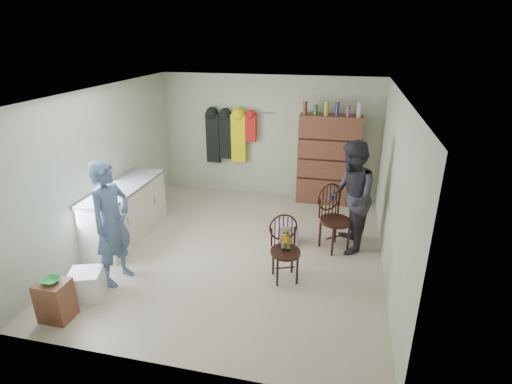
% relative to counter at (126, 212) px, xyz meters
% --- Properties ---
extents(ground_plane, '(5.00, 5.00, 0.00)m').
position_rel_counter_xyz_m(ground_plane, '(1.95, 0.00, -0.47)').
color(ground_plane, beige).
rests_on(ground_plane, ground).
extents(room_walls, '(5.00, 5.00, 5.00)m').
position_rel_counter_xyz_m(room_walls, '(1.95, 0.53, 1.11)').
color(room_walls, '#B8BE9F').
rests_on(room_walls, ground).
extents(counter, '(0.64, 1.86, 0.94)m').
position_rel_counter_xyz_m(counter, '(0.00, 0.00, 0.00)').
color(counter, silver).
rests_on(counter, ground).
extents(stool, '(0.36, 0.31, 0.52)m').
position_rel_counter_xyz_m(stool, '(0.23, -2.10, -0.21)').
color(stool, brown).
rests_on(stool, ground).
extents(bowl, '(0.21, 0.21, 0.05)m').
position_rel_counter_xyz_m(bowl, '(0.23, -2.10, 0.07)').
color(bowl, green).
rests_on(bowl, stool).
extents(plastic_tub, '(0.50, 0.49, 0.38)m').
position_rel_counter_xyz_m(plastic_tub, '(0.33, -1.63, -0.28)').
color(plastic_tub, white).
rests_on(plastic_tub, ground).
extents(chair_front, '(0.55, 0.55, 0.94)m').
position_rel_counter_xyz_m(chair_front, '(2.80, -0.60, 0.06)').
color(chair_front, black).
rests_on(chair_front, ground).
extents(chair_far, '(0.67, 0.67, 1.07)m').
position_rel_counter_xyz_m(chair_far, '(3.41, 0.43, 0.10)').
color(chair_far, black).
rests_on(chair_far, ground).
extents(striped_bag, '(0.41, 0.37, 0.36)m').
position_rel_counter_xyz_m(striped_bag, '(2.68, 0.38, -0.29)').
color(striped_bag, pink).
rests_on(striped_bag, ground).
extents(person_left, '(0.53, 0.71, 1.76)m').
position_rel_counter_xyz_m(person_left, '(0.52, -1.17, 0.41)').
color(person_left, '#485F84').
rests_on(person_left, ground).
extents(person_right, '(0.78, 0.95, 1.79)m').
position_rel_counter_xyz_m(person_right, '(3.65, 0.44, 0.42)').
color(person_right, '#2D2B33').
rests_on(person_right, ground).
extents(dresser, '(1.20, 0.39, 2.07)m').
position_rel_counter_xyz_m(dresser, '(3.20, 2.30, 0.44)').
color(dresser, brown).
rests_on(dresser, ground).
extents(coat_rack, '(1.42, 0.12, 1.09)m').
position_rel_counter_xyz_m(coat_rack, '(1.12, 2.38, 0.78)').
color(coat_rack, '#99999E').
rests_on(coat_rack, ground).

